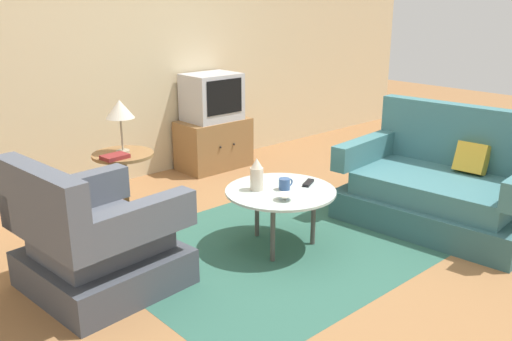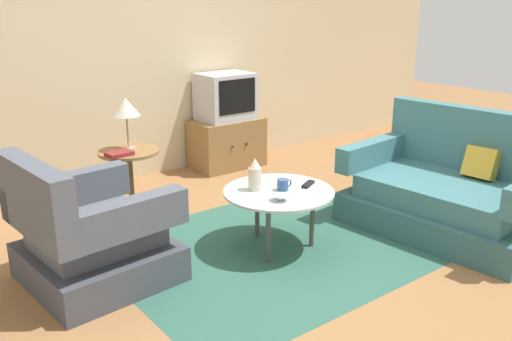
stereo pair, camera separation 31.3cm
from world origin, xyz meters
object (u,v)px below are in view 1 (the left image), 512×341
couch (443,188)px  side_table (124,173)px  tv_stand (214,144)px  bowl (285,197)px  armchair (94,244)px  mug (285,184)px  book (115,157)px  television (212,97)px  vase (257,175)px  coffee_table (281,195)px  tv_remote_dark (308,183)px  table_lamp (120,110)px

couch → side_table: (-1.95, 1.78, 0.13)m
tv_stand → side_table: bearing=-154.2°
tv_stand → bowl: bearing=-115.4°
armchair → mug: armchair is taller
armchair → book: (0.58, 0.75, 0.31)m
television → mug: television is taller
couch → vase: bearing=58.8°
bowl → book: book is taller
coffee_table → bowl: size_ratio=6.51×
couch → tv_stand: (-0.46, 2.50, -0.03)m
couch → mug: bearing=60.9°
coffee_table → side_table: (-0.62, 1.21, 0.01)m
coffee_table → tv_stand: tv_stand is taller
coffee_table → television: (0.87, 1.95, 0.37)m
side_table → bowl: 1.47m
vase → book: (-0.62, 0.99, 0.04)m
couch → tv_remote_dark: (-1.08, 0.52, 0.16)m
vase → book: size_ratio=1.16×
armchair → coffee_table: size_ratio=1.16×
coffee_table → vase: (-0.13, 0.12, 0.15)m
tv_stand → vase: size_ratio=3.18×
book → mug: bearing=-60.2°
bowl → side_table: bearing=109.7°
side_table → book: 0.24m
armchair → television: 2.75m
armchair → book: size_ratio=4.55×
side_table → tv_stand: size_ratio=0.77×
armchair → television: (2.19, 1.59, 0.48)m
couch → table_lamp: size_ratio=3.67×
couch → vase: 1.64m
television → book: size_ratio=2.71×
armchair → vase: (1.19, -0.24, 0.26)m
couch → coffee_table: size_ratio=1.94×
mug → book: bearing=124.7°
mug → book: 1.37m
couch → side_table: bearing=41.7°
coffee_table → book: size_ratio=3.91×
vase → tv_remote_dark: (0.38, -0.17, -0.11)m
side_table → table_lamp: size_ratio=1.37×
couch → bowl: bearing=68.7°
coffee_table → television: size_ratio=1.44×
armchair → table_lamp: 1.30m
couch → bowl: couch is taller
tv_stand → book: size_ratio=3.67×
television → bowl: television is taller
table_lamp → book: size_ratio=2.07×
couch → table_lamp: (-1.94, 1.80, 0.65)m
armchair → couch: couch is taller
side_table → tv_stand: side_table is taller
tv_remote_dark → book: book is taller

